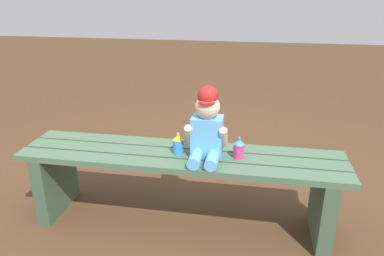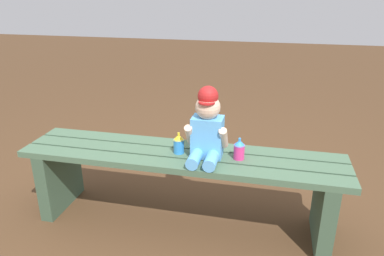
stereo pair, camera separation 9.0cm
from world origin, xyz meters
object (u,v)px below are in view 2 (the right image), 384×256
at_px(sippy_cup_left, 179,143).
at_px(park_bench, 181,175).
at_px(child_figure, 207,127).
at_px(sippy_cup_right, 239,149).

bearing_deg(sippy_cup_left, park_bench, -8.97).
bearing_deg(park_bench, child_figure, -5.99).
bearing_deg(sippy_cup_right, park_bench, -179.65).
relative_size(park_bench, child_figure, 4.60).
height_order(sippy_cup_left, sippy_cup_right, same).
xyz_separation_m(sippy_cup_left, sippy_cup_right, (0.34, 0.00, 0.00)).
xyz_separation_m(park_bench, sippy_cup_left, (-0.01, 0.00, 0.20)).
bearing_deg(child_figure, park_bench, 174.01).
relative_size(child_figure, sippy_cup_left, 3.26).
distance_m(park_bench, sippy_cup_right, 0.39).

